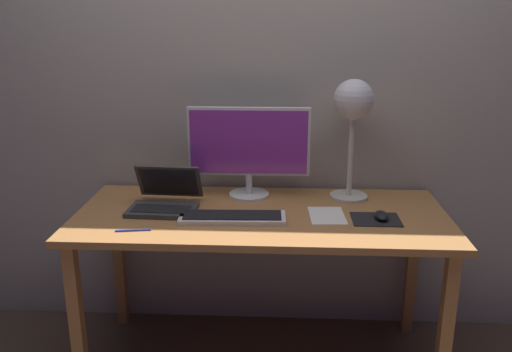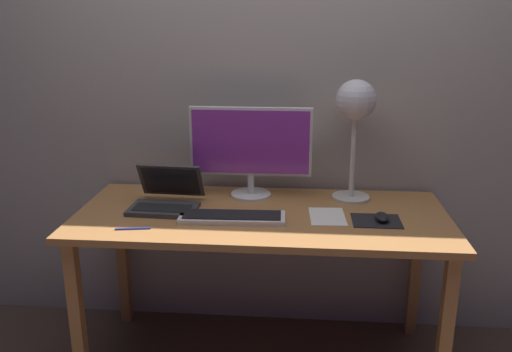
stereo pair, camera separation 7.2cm
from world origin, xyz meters
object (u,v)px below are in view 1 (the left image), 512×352
Objects in this scene: monitor at (249,147)px; mouse at (381,215)px; keyboard_main at (233,217)px; pen at (133,230)px; laptop at (166,196)px; desk_lamp at (353,108)px.

monitor is 5.83× the size of mouse.
monitor is at bearing 80.90° from keyboard_main.
mouse is 0.69× the size of pen.
pen is at bearing -170.23° from mouse.
pen is at bearing -133.83° from monitor.
monitor reaches higher than mouse.
desk_lamp reaches higher than laptop.
keyboard_main is (-0.05, -0.31, -0.23)m from monitor.
pen is (-0.07, -0.28, -0.05)m from laptop.
desk_lamp is at bearing 26.63° from pen.
laptop is at bearing 173.50° from mouse.
desk_lamp is (0.82, 0.17, 0.37)m from laptop.
laptop is 0.55× the size of desk_lamp.
keyboard_main is at bearing -99.10° from monitor.
laptop is at bearing 75.52° from pen.
mouse is at bearing -6.50° from laptop.
monitor is 0.67m from mouse.
monitor is at bearing 25.38° from laptop.
keyboard_main is 0.81× the size of desk_lamp.
keyboard_main is at bearing -177.12° from mouse.
monitor is 3.99× the size of pen.
laptop is 2.17× the size of pen.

